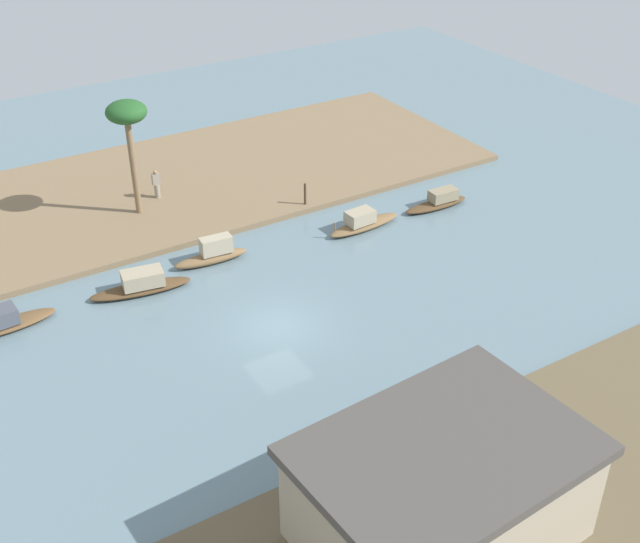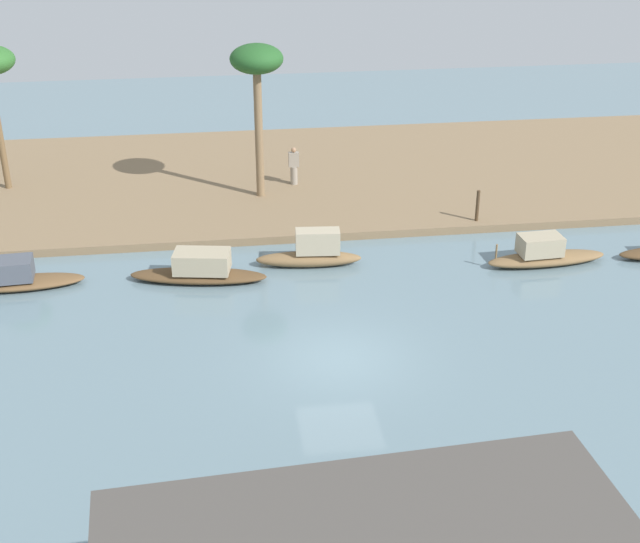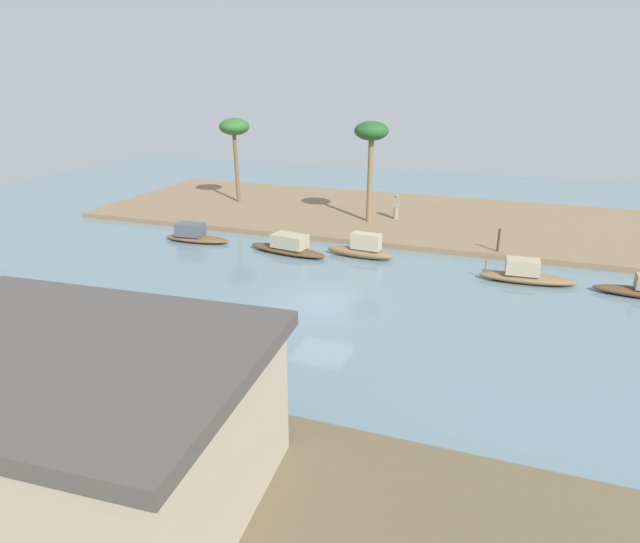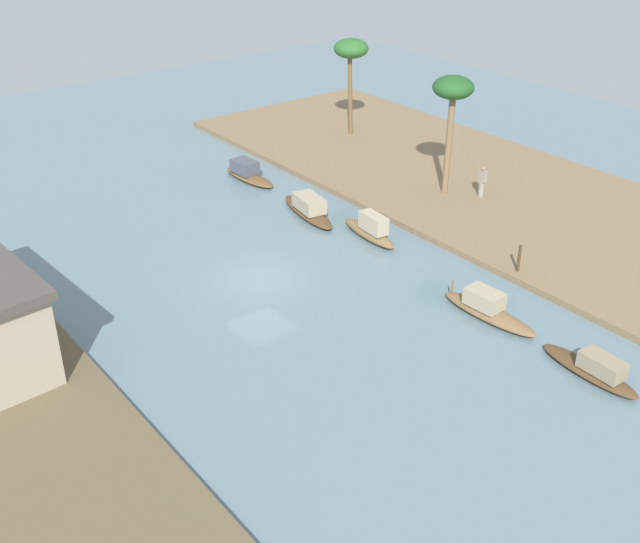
% 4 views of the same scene
% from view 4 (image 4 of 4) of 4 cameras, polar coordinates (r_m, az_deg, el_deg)
% --- Properties ---
extents(river_water, '(73.30, 73.30, 0.00)m').
position_cam_4_polar(river_water, '(34.48, -4.48, -0.57)').
color(river_water, slate).
rests_on(river_water, ground).
extents(riverbank_left, '(41.88, 14.18, 0.32)m').
position_cam_4_polar(riverbank_left, '(44.10, 12.74, 5.78)').
color(riverbank_left, '#846B4C').
rests_on(riverbank_left, ground).
extents(sampan_with_red_awning, '(4.16, 1.44, 1.09)m').
position_cam_4_polar(sampan_with_red_awning, '(45.17, -5.37, 7.27)').
color(sampan_with_red_awning, brown).
rests_on(sampan_with_red_awning, river_water).
extents(sampan_foreground, '(4.95, 1.99, 1.13)m').
position_cam_4_polar(sampan_foreground, '(40.28, -0.86, 4.70)').
color(sampan_foreground, brown).
rests_on(sampan_foreground, river_water).
extents(sampan_with_tall_canopy, '(3.90, 1.21, 1.39)m').
position_cam_4_polar(sampan_with_tall_canopy, '(37.84, 3.76, 3.12)').
color(sampan_with_tall_canopy, brown).
rests_on(sampan_with_tall_canopy, river_water).
extents(sampan_upstream_small, '(4.54, 1.33, 1.15)m').
position_cam_4_polar(sampan_upstream_small, '(32.13, 12.29, -2.71)').
color(sampan_upstream_small, brown).
rests_on(sampan_upstream_small, river_water).
extents(sampan_midstream, '(4.12, 1.19, 1.03)m').
position_cam_4_polar(sampan_midstream, '(29.70, 19.58, -6.78)').
color(sampan_midstream, brown).
rests_on(sampan_midstream, river_water).
extents(person_on_near_bank, '(0.44, 0.32, 1.68)m').
position_cam_4_polar(person_on_near_bank, '(42.67, 11.89, 6.49)').
color(person_on_near_bank, gray).
rests_on(person_on_near_bank, riverbank_left).
extents(mooring_post, '(0.14, 0.14, 1.27)m').
position_cam_4_polar(mooring_post, '(35.21, 14.52, 0.96)').
color(mooring_post, '#4C3823').
rests_on(mooring_post, riverbank_left).
extents(palm_tree_left_near, '(2.16, 2.16, 6.42)m').
position_cam_4_polar(palm_tree_left_near, '(41.31, 9.80, 12.87)').
color(palm_tree_left_near, '#7F6647').
rests_on(palm_tree_left_near, riverbank_left).
extents(palm_tree_left_far, '(2.21, 2.21, 6.19)m').
position_cam_4_polar(palm_tree_left_far, '(50.49, 2.31, 15.96)').
color(palm_tree_left_far, brown).
rests_on(palm_tree_left_far, riverbank_left).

